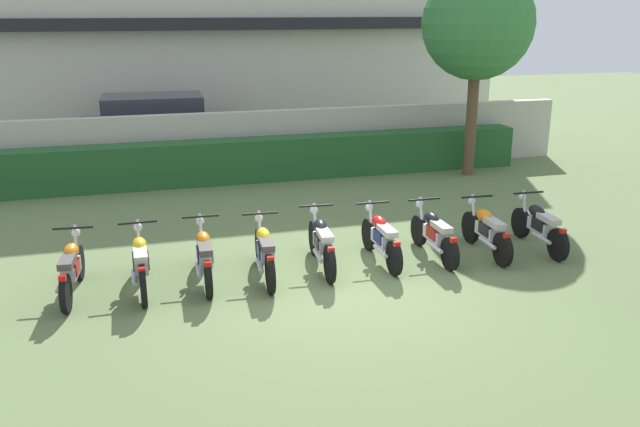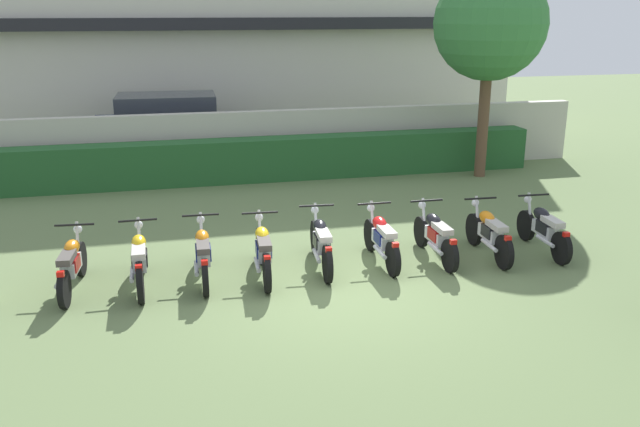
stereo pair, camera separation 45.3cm
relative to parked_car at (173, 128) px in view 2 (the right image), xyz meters
name	(u,v)px [view 2 (the right image)]	position (x,y,z in m)	size (l,w,h in m)	color
ground	(337,289)	(2.17, -9.99, -0.94)	(60.00, 60.00, 0.00)	#607547
building	(228,27)	(2.17, 5.12, 2.61)	(18.64, 6.50, 7.10)	beige
compound_wall	(261,143)	(2.17, -2.14, -0.11)	(17.71, 0.30, 1.66)	#BCB7A8
hedge_row	(265,159)	(2.17, -2.84, -0.40)	(14.17, 0.70, 1.07)	#235628
parked_car	(173,128)	(0.00, 0.00, 0.00)	(4.56, 2.19, 1.89)	navy
tree_near_inspector	(490,24)	(7.67, -3.72, 2.88)	(2.78, 2.78, 5.23)	brown
motorcycle_in_row_0	(72,264)	(-1.81, -9.11, -0.50)	(0.60, 1.82, 0.94)	black
motorcycle_in_row_1	(140,259)	(-0.79, -9.20, -0.48)	(0.60, 1.87, 0.97)	black
motorcycle_in_row_2	(203,253)	(0.18, -9.11, -0.49)	(0.60, 1.92, 0.95)	black
motorcycle_in_row_3	(263,250)	(1.13, -9.23, -0.49)	(0.60, 1.88, 0.96)	black
motorcycle_in_row_4	(321,242)	(2.14, -9.05, -0.49)	(0.60, 1.92, 0.96)	black
motorcycle_in_row_5	(381,238)	(3.19, -9.07, -0.50)	(0.60, 1.83, 0.95)	black
motorcycle_in_row_6	(435,235)	(4.16, -9.11, -0.50)	(0.60, 1.85, 0.94)	black
motorcycle_in_row_7	(489,232)	(5.12, -9.22, -0.49)	(0.60, 1.83, 0.95)	black
motorcycle_in_row_8	(544,228)	(6.18, -9.23, -0.50)	(0.60, 1.85, 0.94)	black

